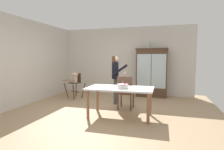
{
  "coord_description": "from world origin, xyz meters",
  "views": [
    {
      "loc": [
        1.59,
        -4.7,
        1.47
      ],
      "look_at": [
        0.0,
        0.7,
        0.95
      ],
      "focal_mm": 29.29,
      "sensor_mm": 36.0,
      "label": 1
    }
  ],
  "objects_px": {
    "dining_table": "(120,91)",
    "high_chair_with_toddler": "(75,81)",
    "china_cabinet": "(152,73)",
    "dining_chair_far_side": "(125,90)",
    "adult_person": "(116,74)",
    "birthday_cake": "(123,86)",
    "ceramic_vase": "(148,45)"
  },
  "relations": [
    {
      "from": "dining_table",
      "to": "high_chair_with_toddler",
      "type": "bearing_deg",
      "value": 142.73
    },
    {
      "from": "china_cabinet",
      "to": "dining_chair_far_side",
      "type": "xyz_separation_m",
      "value": [
        -0.58,
        -2.04,
        -0.37
      ]
    },
    {
      "from": "adult_person",
      "to": "dining_chair_far_side",
      "type": "distance_m",
      "value": 0.85
    },
    {
      "from": "high_chair_with_toddler",
      "to": "dining_chair_far_side",
      "type": "relative_size",
      "value": 0.99
    },
    {
      "from": "adult_person",
      "to": "birthday_cake",
      "type": "xyz_separation_m",
      "value": [
        0.55,
        -1.37,
        -0.17
      ]
    },
    {
      "from": "birthday_cake",
      "to": "dining_chair_far_side",
      "type": "bearing_deg",
      "value": 97.76
    },
    {
      "from": "birthday_cake",
      "to": "adult_person",
      "type": "bearing_deg",
      "value": 111.75
    },
    {
      "from": "high_chair_with_toddler",
      "to": "birthday_cake",
      "type": "bearing_deg",
      "value": -12.25
    },
    {
      "from": "china_cabinet",
      "to": "high_chair_with_toddler",
      "type": "height_order",
      "value": "china_cabinet"
    },
    {
      "from": "dining_chair_far_side",
      "to": "birthday_cake",
      "type": "bearing_deg",
      "value": 98.52
    },
    {
      "from": "ceramic_vase",
      "to": "adult_person",
      "type": "xyz_separation_m",
      "value": [
        -0.87,
        -1.44,
        -0.99
      ]
    },
    {
      "from": "ceramic_vase",
      "to": "dining_table",
      "type": "xyz_separation_m",
      "value": [
        -0.41,
        -2.7,
        -1.31
      ]
    },
    {
      "from": "high_chair_with_toddler",
      "to": "adult_person",
      "type": "bearing_deg",
      "value": 14.02
    },
    {
      "from": "high_chair_with_toddler",
      "to": "dining_table",
      "type": "relative_size",
      "value": 0.58
    },
    {
      "from": "adult_person",
      "to": "dining_chair_far_side",
      "type": "xyz_separation_m",
      "value": [
        0.44,
        -0.6,
        -0.41
      ]
    },
    {
      "from": "china_cabinet",
      "to": "birthday_cake",
      "type": "relative_size",
      "value": 6.57
    },
    {
      "from": "high_chair_with_toddler",
      "to": "ceramic_vase",
      "type": "bearing_deg",
      "value": 49.51
    },
    {
      "from": "china_cabinet",
      "to": "ceramic_vase",
      "type": "distance_m",
      "value": 1.04
    },
    {
      "from": "high_chair_with_toddler",
      "to": "dining_chair_far_side",
      "type": "distance_m",
      "value": 2.29
    },
    {
      "from": "high_chair_with_toddler",
      "to": "birthday_cake",
      "type": "height_order",
      "value": "high_chair_with_toddler"
    },
    {
      "from": "china_cabinet",
      "to": "dining_chair_far_side",
      "type": "bearing_deg",
      "value": -105.87
    },
    {
      "from": "ceramic_vase",
      "to": "dining_chair_far_side",
      "type": "xyz_separation_m",
      "value": [
        -0.43,
        -2.05,
        -1.4
      ]
    },
    {
      "from": "adult_person",
      "to": "dining_table",
      "type": "height_order",
      "value": "adult_person"
    },
    {
      "from": "adult_person",
      "to": "dining_chair_far_side",
      "type": "bearing_deg",
      "value": -155.46
    },
    {
      "from": "china_cabinet",
      "to": "dining_chair_far_side",
      "type": "distance_m",
      "value": 2.16
    },
    {
      "from": "birthday_cake",
      "to": "dining_chair_far_side",
      "type": "relative_size",
      "value": 0.29
    },
    {
      "from": "high_chair_with_toddler",
      "to": "adult_person",
      "type": "distance_m",
      "value": 1.7
    },
    {
      "from": "high_chair_with_toddler",
      "to": "dining_table",
      "type": "bearing_deg",
      "value": -11.5
    },
    {
      "from": "ceramic_vase",
      "to": "dining_chair_far_side",
      "type": "height_order",
      "value": "ceramic_vase"
    },
    {
      "from": "china_cabinet",
      "to": "high_chair_with_toddler",
      "type": "xyz_separation_m",
      "value": [
        -2.66,
        -1.1,
        -0.27
      ]
    },
    {
      "from": "ceramic_vase",
      "to": "high_chair_with_toddler",
      "type": "height_order",
      "value": "ceramic_vase"
    },
    {
      "from": "high_chair_with_toddler",
      "to": "china_cabinet",
      "type": "bearing_deg",
      "value": 48.21
    }
  ]
}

